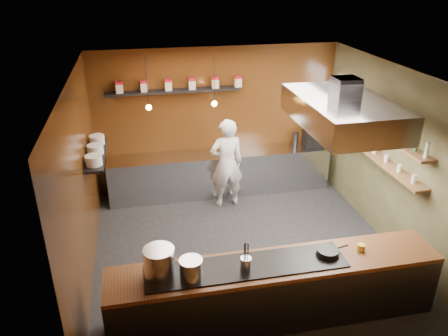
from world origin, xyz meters
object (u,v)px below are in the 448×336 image
object	(u,v)px
espresso_machine	(314,136)
chef	(227,164)
extractor_hood	(343,112)
stockpot_small	(191,269)
stockpot_large	(159,262)

from	to	relation	value
espresso_machine	chef	world-z (taller)	chef
extractor_hood	stockpot_small	xyz separation A→B (m)	(-2.43, -1.30, -1.43)
stockpot_large	chef	world-z (taller)	chef
extractor_hood	stockpot_large	xyz separation A→B (m)	(-2.80, -1.16, -1.38)
stockpot_large	chef	bearing A→B (deg)	64.48
stockpot_small	chef	xyz separation A→B (m)	(1.14, 3.31, -0.17)
stockpot_large	espresso_machine	distance (m)	5.20
chef	espresso_machine	bearing A→B (deg)	-167.25
chef	stockpot_small	bearing A→B (deg)	66.64
espresso_machine	chef	size ratio (longest dim) A/B	0.22
extractor_hood	stockpot_small	distance (m)	3.10
stockpot_large	stockpot_small	distance (m)	0.40
stockpot_small	espresso_machine	bearing A→B (deg)	50.99
stockpot_small	stockpot_large	bearing A→B (deg)	159.09
stockpot_small	chef	size ratio (longest dim) A/B	0.16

